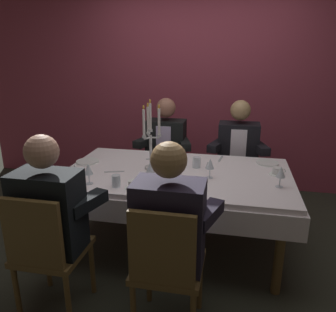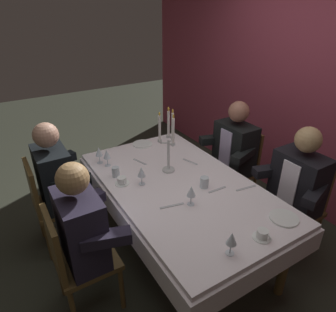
{
  "view_description": "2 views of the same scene",
  "coord_description": "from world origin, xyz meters",
  "views": [
    {
      "loc": [
        0.47,
        -2.6,
        1.71
      ],
      "look_at": [
        -0.06,
        -0.09,
        0.9
      ],
      "focal_mm": 35.46,
      "sensor_mm": 36.0,
      "label": 1
    },
    {
      "loc": [
        1.77,
        -1.2,
        2.12
      ],
      "look_at": [
        -0.12,
        -0.04,
        0.96
      ],
      "focal_mm": 32.0,
      "sensor_mm": 36.0,
      "label": 2
    }
  ],
  "objects": [
    {
      "name": "dinner_plate_1",
      "position": [
        0.77,
        0.38,
        0.75
      ],
      "size": [
        0.2,
        0.2,
        0.01
      ],
      "primitive_type": "cylinder",
      "color": "white",
      "rests_on": "dining_table"
    },
    {
      "name": "fork_3",
      "position": [
        -0.52,
        -0.12,
        0.74
      ],
      "size": [
        0.17,
        0.07,
        0.01
      ],
      "primitive_type": "cube",
      "rotation": [
        0.0,
        0.0,
        0.31
      ],
      "color": "#B7B7BC",
      "rests_on": "dining_table"
    },
    {
      "name": "knife_1",
      "position": [
        0.23,
        -0.22,
        0.74
      ],
      "size": [
        0.06,
        0.19,
        0.01
      ],
      "primitive_type": "cube",
      "rotation": [
        0.0,
        0.0,
        1.36
      ],
      "color": "#B7B7BC",
      "rests_on": "dining_table"
    },
    {
      "name": "ground_plane",
      "position": [
        0.0,
        0.0,
        0.0
      ],
      "size": [
        12.0,
        12.0,
        0.0
      ],
      "primitive_type": "plane",
      "color": "#2E3125"
    },
    {
      "name": "coffee_cup_0",
      "position": [
        0.82,
        0.1,
        0.77
      ],
      "size": [
        0.13,
        0.12,
        0.06
      ],
      "color": "white",
      "rests_on": "dining_table"
    },
    {
      "name": "water_tumbler_1",
      "position": [
        -0.39,
        -0.41,
        0.79
      ],
      "size": [
        0.07,
        0.07,
        0.09
      ],
      "primitive_type": "cylinder",
      "color": "silver",
      "rests_on": "dining_table"
    },
    {
      "name": "knife_4",
      "position": [
        0.35,
        0.43,
        0.74
      ],
      "size": [
        0.04,
        0.19,
        0.01
      ],
      "primitive_type": "cube",
      "rotation": [
        0.0,
        0.0,
        1.43
      ],
      "color": "#B7B7BC",
      "rests_on": "dining_table"
    },
    {
      "name": "seated_diner_3",
      "position": [
        0.51,
        0.89,
        0.74
      ],
      "size": [
        0.63,
        0.48,
        1.24
      ],
      "color": "brown",
      "rests_on": "ground_plane"
    },
    {
      "name": "dinner_plate_0",
      "position": [
        -0.85,
        0.08,
        0.75
      ],
      "size": [
        0.21,
        0.21,
        0.01
      ],
      "primitive_type": "cylinder",
      "color": "white",
      "rests_on": "dining_table"
    },
    {
      "name": "seated_diner_2",
      "position": [
        0.11,
        -0.89,
        0.74
      ],
      "size": [
        0.63,
        0.48,
        1.24
      ],
      "color": "brown",
      "rests_on": "ground_plane"
    },
    {
      "name": "dining_table",
      "position": [
        0.0,
        0.0,
        0.62
      ],
      "size": [
        1.94,
        1.14,
        0.74
      ],
      "color": "white",
      "rests_on": "ground_plane"
    },
    {
      "name": "wine_glass_3",
      "position": [
        -0.7,
        -0.45,
        0.85
      ],
      "size": [
        0.07,
        0.07,
        0.16
      ],
      "color": "silver",
      "rests_on": "dining_table"
    },
    {
      "name": "wine_glass_4",
      "position": [
        -0.16,
        -0.28,
        0.86
      ],
      "size": [
        0.07,
        0.07,
        0.16
      ],
      "color": "silver",
      "rests_on": "dining_table"
    },
    {
      "name": "spoon_0",
      "position": [
        0.24,
        0.21,
        0.74
      ],
      "size": [
        0.02,
        0.17,
        0.01
      ],
      "primitive_type": "cube",
      "rotation": [
        0.0,
        0.0,
        1.54
      ],
      "color": "#B7B7BC",
      "rests_on": "dining_table"
    },
    {
      "name": "candelabra",
      "position": [
        -0.23,
        0.03,
        1.01
      ],
      "size": [
        0.15,
        0.17,
        0.6
      ],
      "color": "silver",
      "rests_on": "dining_table"
    },
    {
      "name": "wine_glass_0",
      "position": [
        0.82,
        -0.17,
        0.85
      ],
      "size": [
        0.07,
        0.07,
        0.16
      ],
      "color": "silver",
      "rests_on": "dining_table"
    },
    {
      "name": "coffee_cup_1",
      "position": [
        -0.25,
        -0.42,
        0.77
      ],
      "size": [
        0.13,
        0.12,
        0.06
      ],
      "color": "white",
      "rests_on": "dining_table"
    },
    {
      "name": "wine_glass_1",
      "position": [
        0.29,
        -0.09,
        0.86
      ],
      "size": [
        0.07,
        0.07,
        0.16
      ],
      "color": "silver",
      "rests_on": "dining_table"
    },
    {
      "name": "water_tumbler_0",
      "position": [
        0.15,
        0.14,
        0.79
      ],
      "size": [
        0.07,
        0.07,
        0.09
      ],
      "primitive_type": "cylinder",
      "color": "silver",
      "rests_on": "dining_table"
    },
    {
      "name": "fork_2",
      "position": [
        -0.27,
        0.29,
        0.74
      ],
      "size": [
        0.17,
        0.07,
        0.01
      ],
      "primitive_type": "cube",
      "rotation": [
        0.0,
        0.0,
        0.31
      ],
      "color": "#B7B7BC",
      "rests_on": "dining_table"
    },
    {
      "name": "seated_diner_0",
      "position": [
        -0.67,
        -0.89,
        0.74
      ],
      "size": [
        0.63,
        0.48,
        1.24
      ],
      "color": "brown",
      "rests_on": "ground_plane"
    },
    {
      "name": "seated_diner_1",
      "position": [
        -0.28,
        0.89,
        0.74
      ],
      "size": [
        0.63,
        0.48,
        1.24
      ],
      "color": "brown",
      "rests_on": "ground_plane"
    },
    {
      "name": "wine_glass_2",
      "position": [
        -0.61,
        -0.4,
        0.85
      ],
      "size": [
        0.07,
        0.07,
        0.16
      ],
      "color": "silver",
      "rests_on": "dining_table"
    },
    {
      "name": "back_wall",
      "position": [
        0.0,
        1.66,
        1.35
      ],
      "size": [
        6.0,
        0.12,
        2.7
      ],
      "primitive_type": "cube",
      "color": "#9B3A4D",
      "rests_on": "ground_plane"
    }
  ]
}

